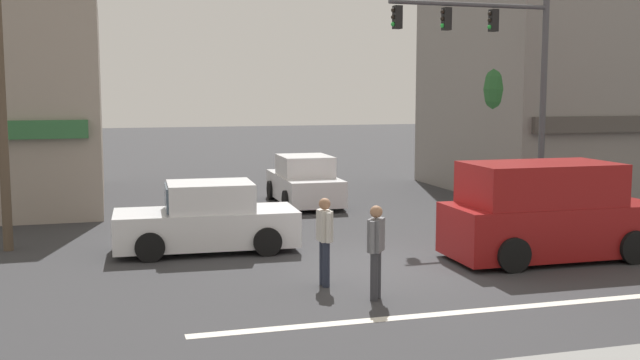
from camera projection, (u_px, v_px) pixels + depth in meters
name	position (u px, v px, depth m)	size (l,w,h in m)	color
ground_plane	(384.00, 265.00, 15.72)	(120.00, 120.00, 0.00)	#333335
lane_marking_stripe	(460.00, 312.00, 12.38)	(9.00, 0.24, 0.01)	silver
building_right_corner	(613.00, 74.00, 27.84)	(12.39, 8.33, 8.48)	gray
street_tree	(532.00, 90.00, 24.49)	(3.14, 3.14, 5.26)	#4C3823
traffic_light_mast	(504.00, 67.00, 20.74)	(4.89, 0.41, 6.20)	#47474C
sedan_waiting_far	(207.00, 220.00, 17.04)	(4.17, 2.02, 1.58)	silver
van_crossing_rightbound	(547.00, 213.00, 16.20)	(4.62, 2.08, 2.11)	maroon
sedan_approaching_near	(304.00, 182.00, 23.99)	(1.97, 4.14, 1.58)	silver
pedestrian_mid_crossing	(376.00, 246.00, 13.06)	(0.39, 0.47, 1.67)	#333338
pedestrian_far_side	(325.00, 236.00, 13.95)	(0.23, 0.57, 1.67)	#232838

